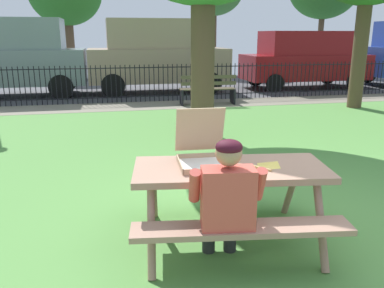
{
  "coord_description": "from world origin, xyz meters",
  "views": [
    {
      "loc": [
        -2.07,
        -3.52,
        1.96
      ],
      "look_at": [
        -1.16,
        0.75,
        0.75
      ],
      "focal_mm": 37.06,
      "sensor_mm": 36.0,
      "label": 1
    }
  ],
  "objects_px": {
    "pizza_slice_on_table": "(267,166)",
    "park_bench_center": "(208,90)",
    "picnic_table_foreground": "(230,184)",
    "parked_car_center": "(158,54)",
    "pizza_box_open": "(202,150)",
    "adult_at_table": "(226,200)",
    "parked_car_right": "(305,58)",
    "parked_car_left": "(9,56)"
  },
  "relations": [
    {
      "from": "picnic_table_foreground",
      "to": "parked_car_left",
      "type": "height_order",
      "value": "parked_car_left"
    },
    {
      "from": "pizza_box_open",
      "to": "park_bench_center",
      "type": "distance_m",
      "value": 7.8
    },
    {
      "from": "park_bench_center",
      "to": "parked_car_center",
      "type": "height_order",
      "value": "parked_car_center"
    },
    {
      "from": "park_bench_center",
      "to": "parked_car_right",
      "type": "relative_size",
      "value": 0.35
    },
    {
      "from": "parked_car_left",
      "to": "parked_car_center",
      "type": "distance_m",
      "value": 4.78
    },
    {
      "from": "adult_at_table",
      "to": "parked_car_center",
      "type": "relative_size",
      "value": 0.25
    },
    {
      "from": "parked_car_left",
      "to": "parked_car_center",
      "type": "xyz_separation_m",
      "value": [
        4.78,
        0.0,
        0.0
      ]
    },
    {
      "from": "pizza_box_open",
      "to": "parked_car_right",
      "type": "relative_size",
      "value": 0.13
    },
    {
      "from": "adult_at_table",
      "to": "park_bench_center",
      "type": "height_order",
      "value": "adult_at_table"
    },
    {
      "from": "adult_at_table",
      "to": "parked_car_right",
      "type": "xyz_separation_m",
      "value": [
        6.37,
        10.98,
        0.44
      ]
    },
    {
      "from": "parked_car_right",
      "to": "picnic_table_foreground",
      "type": "bearing_deg",
      "value": -120.48
    },
    {
      "from": "picnic_table_foreground",
      "to": "parked_car_center",
      "type": "xyz_separation_m",
      "value": [
        0.68,
        10.5,
        0.71
      ]
    },
    {
      "from": "picnic_table_foreground",
      "to": "parked_car_center",
      "type": "height_order",
      "value": "parked_car_center"
    },
    {
      "from": "picnic_table_foreground",
      "to": "adult_at_table",
      "type": "distance_m",
      "value": 0.52
    },
    {
      "from": "pizza_slice_on_table",
      "to": "park_bench_center",
      "type": "height_order",
      "value": "park_bench_center"
    },
    {
      "from": "picnic_table_foreground",
      "to": "pizza_box_open",
      "type": "distance_m",
      "value": 0.41
    },
    {
      "from": "pizza_slice_on_table",
      "to": "parked_car_center",
      "type": "height_order",
      "value": "parked_car_center"
    },
    {
      "from": "adult_at_table",
      "to": "park_bench_center",
      "type": "bearing_deg",
      "value": 76.79
    },
    {
      "from": "picnic_table_foreground",
      "to": "park_bench_center",
      "type": "xyz_separation_m",
      "value": [
        1.73,
        7.7,
        -0.18
      ]
    },
    {
      "from": "pizza_slice_on_table",
      "to": "adult_at_table",
      "type": "bearing_deg",
      "value": -141.86
    },
    {
      "from": "pizza_box_open",
      "to": "parked_car_right",
      "type": "height_order",
      "value": "parked_car_right"
    },
    {
      "from": "picnic_table_foreground",
      "to": "park_bench_center",
      "type": "height_order",
      "value": "park_bench_center"
    },
    {
      "from": "adult_at_table",
      "to": "parked_car_left",
      "type": "xyz_separation_m",
      "value": [
        -3.91,
        10.98,
        0.65
      ]
    },
    {
      "from": "picnic_table_foreground",
      "to": "pizza_box_open",
      "type": "bearing_deg",
      "value": 144.27
    },
    {
      "from": "pizza_slice_on_table",
      "to": "adult_at_table",
      "type": "xyz_separation_m",
      "value": [
        -0.53,
        -0.41,
        -0.12
      ]
    },
    {
      "from": "pizza_box_open",
      "to": "parked_car_center",
      "type": "height_order",
      "value": "parked_car_center"
    },
    {
      "from": "pizza_box_open",
      "to": "pizza_slice_on_table",
      "type": "xyz_separation_m",
      "value": [
        0.57,
        -0.23,
        -0.12
      ]
    },
    {
      "from": "picnic_table_foreground",
      "to": "adult_at_table",
      "type": "relative_size",
      "value": 1.67
    },
    {
      "from": "park_bench_center",
      "to": "parked_car_center",
      "type": "xyz_separation_m",
      "value": [
        -1.05,
        2.8,
        0.89
      ]
    },
    {
      "from": "picnic_table_foreground",
      "to": "parked_car_left",
      "type": "relative_size",
      "value": 0.42
    },
    {
      "from": "adult_at_table",
      "to": "pizza_slice_on_table",
      "type": "bearing_deg",
      "value": 38.14
    },
    {
      "from": "parked_car_left",
      "to": "parked_car_right",
      "type": "bearing_deg",
      "value": 0.0
    },
    {
      "from": "pizza_slice_on_table",
      "to": "park_bench_center",
      "type": "xyz_separation_m",
      "value": [
        1.39,
        7.76,
        -0.36
      ]
    },
    {
      "from": "picnic_table_foreground",
      "to": "adult_at_table",
      "type": "xyz_separation_m",
      "value": [
        -0.19,
        -0.48,
        0.06
      ]
    },
    {
      "from": "adult_at_table",
      "to": "park_bench_center",
      "type": "distance_m",
      "value": 8.4
    },
    {
      "from": "picnic_table_foreground",
      "to": "pizza_slice_on_table",
      "type": "bearing_deg",
      "value": -11.03
    },
    {
      "from": "park_bench_center",
      "to": "parked_car_right",
      "type": "xyz_separation_m",
      "value": [
        4.45,
        2.8,
        0.68
      ]
    },
    {
      "from": "pizza_slice_on_table",
      "to": "pizza_box_open",
      "type": "bearing_deg",
      "value": 157.78
    },
    {
      "from": "picnic_table_foreground",
      "to": "parked_car_right",
      "type": "distance_m",
      "value": 12.2
    },
    {
      "from": "parked_car_center",
      "to": "parked_car_right",
      "type": "xyz_separation_m",
      "value": [
        5.5,
        -0.0,
        -0.21
      ]
    },
    {
      "from": "park_bench_center",
      "to": "pizza_box_open",
      "type": "bearing_deg",
      "value": -104.61
    },
    {
      "from": "pizza_box_open",
      "to": "parked_car_center",
      "type": "distance_m",
      "value": 10.38
    }
  ]
}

